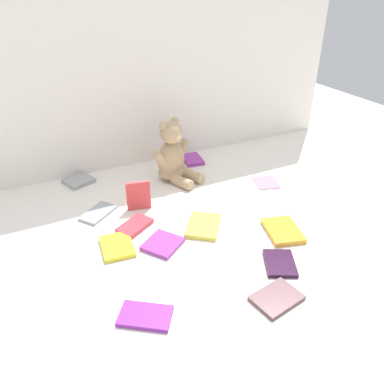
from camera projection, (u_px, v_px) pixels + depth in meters
ground_plane at (173, 205)px, 1.33m from camera, size 3.20×3.20×0.00m
backdrop_drape at (130, 74)px, 1.45m from camera, size 1.86×0.03×0.73m
teddy_bear at (173, 157)px, 1.46m from camera, size 0.19×0.20×0.24m
book_case_0 at (135, 226)px, 1.21m from camera, size 0.13×0.11×0.02m
book_case_1 at (138, 196)px, 1.29m from camera, size 0.08×0.03×0.10m
book_case_2 at (163, 244)px, 1.13m from camera, size 0.14×0.14×0.01m
book_case_3 at (283, 231)px, 1.19m from camera, size 0.13×0.16×0.02m
book_case_4 at (280, 263)px, 1.06m from camera, size 0.12×0.13×0.01m
book_case_5 at (117, 246)px, 1.12m from camera, size 0.10×0.13×0.01m
book_case_6 at (79, 181)px, 1.47m from camera, size 0.12×0.12×0.02m
book_case_7 at (192, 160)px, 1.64m from camera, size 0.09×0.12×0.02m
book_case_8 at (145, 316)px, 0.90m from camera, size 0.14×0.13×0.01m
book_case_9 at (203, 226)px, 1.21m from camera, size 0.16×0.17×0.01m
book_case_10 at (98, 213)px, 1.28m from camera, size 0.14×0.13×0.01m
book_case_11 at (277, 298)px, 0.95m from camera, size 0.13×0.10×0.01m
book_case_12 at (266, 182)px, 1.47m from camera, size 0.11×0.12×0.01m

